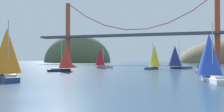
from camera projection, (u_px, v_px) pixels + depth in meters
ground_plane at (26, 94)px, 19.46m from camera, size 360.00×360.00×0.00m
headland_left at (77, 62)px, 163.70m from camera, size 57.79×44.00×47.53m
suspension_bridge at (136, 33)px, 111.87m from camera, size 123.05×6.00×38.85m
sailboat_yellow_sail at (154, 56)px, 63.72m from camera, size 5.44×7.36×8.81m
sailboat_navy_sail at (175, 57)px, 66.24m from camera, size 9.15×6.87×9.32m
sailboat_orange_sail at (7, 52)px, 32.89m from camera, size 8.77×8.11×10.07m
sailboat_scarlet_sail at (66, 57)px, 52.38m from camera, size 7.28×6.63×8.49m
sailboat_crimson_sail at (100, 57)px, 69.79m from camera, size 6.70×3.79×7.55m
sailboat_blue_spinnaker at (210, 56)px, 30.74m from camera, size 4.22×7.24×9.13m
channel_buoy at (198, 71)px, 46.99m from camera, size 1.10×1.10×2.64m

